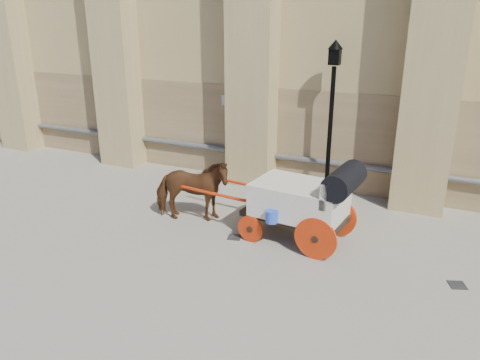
% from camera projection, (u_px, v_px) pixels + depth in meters
% --- Properties ---
extents(ground, '(90.00, 90.00, 0.00)m').
position_uv_depth(ground, '(231.00, 234.00, 11.53)').
color(ground, gray).
rests_on(ground, ground).
extents(horse, '(2.17, 1.50, 1.67)m').
position_uv_depth(horse, '(192.00, 190.00, 12.00)').
color(horse, '#56361C').
rests_on(horse, ground).
extents(carriage, '(4.66, 1.73, 1.99)m').
position_uv_depth(carriage, '(305.00, 199.00, 10.81)').
color(carriage, black).
rests_on(carriage, ground).
extents(street_lamp, '(0.42, 0.42, 4.47)m').
position_uv_depth(street_lamp, '(331.00, 117.00, 13.07)').
color(street_lamp, black).
rests_on(street_lamp, ground).
extents(drain_grate_near, '(0.38, 0.38, 0.01)m').
position_uv_depth(drain_grate_near, '(235.00, 237.00, 11.33)').
color(drain_grate_near, black).
rests_on(drain_grate_near, ground).
extents(drain_grate_far, '(0.41, 0.41, 0.01)m').
position_uv_depth(drain_grate_far, '(457.00, 285.00, 9.35)').
color(drain_grate_far, black).
rests_on(drain_grate_far, ground).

